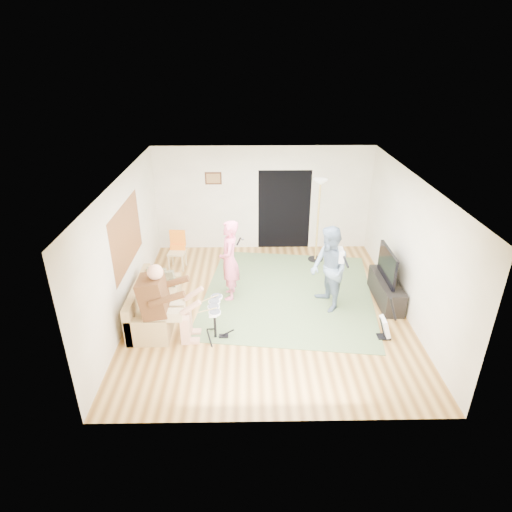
{
  "coord_description": "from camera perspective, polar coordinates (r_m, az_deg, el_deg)",
  "views": [
    {
      "loc": [
        -0.36,
        -7.47,
        4.81
      ],
      "look_at": [
        -0.23,
        0.3,
        1.04
      ],
      "focal_mm": 30.0,
      "sensor_mm": 36.0,
      "label": 1
    }
  ],
  "objects": [
    {
      "name": "sofa",
      "position": [
        8.67,
        -13.72,
        -6.68
      ],
      "size": [
        0.76,
        1.85,
        0.75
      ],
      "color": "#A58752",
      "rests_on": "floor"
    },
    {
      "name": "guitar_spare",
      "position": [
        8.25,
        16.89,
        -8.99
      ],
      "size": [
        0.31,
        0.28,
        0.86
      ],
      "color": "black",
      "rests_on": "floor"
    },
    {
      "name": "walls",
      "position": [
        8.24,
        1.63,
        1.06
      ],
      "size": [
        5.5,
        6.0,
        2.7
      ],
      "primitive_type": null,
      "color": "#EEE5CE",
      "rests_on": "floor"
    },
    {
      "name": "window_blinds",
      "position": [
        8.67,
        -16.87,
        2.64
      ],
      "size": [
        0.0,
        2.05,
        2.05
      ],
      "primitive_type": "plane",
      "rotation": [
        1.57,
        0.0,
        1.57
      ],
      "color": "brown",
      "rests_on": "walls"
    },
    {
      "name": "television",
      "position": [
        9.1,
        17.12,
        -1.12
      ],
      "size": [
        0.06,
        1.04,
        0.66
      ],
      "primitive_type": "cube",
      "color": "black",
      "rests_on": "tv_cabinet"
    },
    {
      "name": "drummer",
      "position": [
        7.86,
        -11.82,
        -7.19
      ],
      "size": [
        0.98,
        0.55,
        1.51
      ],
      "color": "#533017",
      "rests_on": "sofa"
    },
    {
      "name": "guitar_held",
      "position": [
        8.48,
        11.2,
        0.14
      ],
      "size": [
        0.14,
        0.6,
        0.26
      ],
      "primitive_type": null,
      "rotation": [
        0.0,
        0.0,
        -0.03
      ],
      "color": "white",
      "rests_on": "guitarist"
    },
    {
      "name": "doorway",
      "position": [
        11.15,
        3.79,
        6.13
      ],
      "size": [
        2.1,
        0.0,
        2.1
      ],
      "primitive_type": "plane",
      "rotation": [
        1.57,
        0.0,
        0.0
      ],
      "color": "black",
      "rests_on": "walls"
    },
    {
      "name": "singer",
      "position": [
        8.85,
        -3.56,
        -0.59
      ],
      "size": [
        0.42,
        0.64,
        1.74
      ],
      "primitive_type": "imported",
      "rotation": [
        0.0,
        0.0,
        -1.56
      ],
      "color": "pink",
      "rests_on": "floor"
    },
    {
      "name": "picture_frame",
      "position": [
        10.89,
        -5.72,
        10.27
      ],
      "size": [
        0.42,
        0.03,
        0.32
      ],
      "primitive_type": "cube",
      "color": "#3F2314",
      "rests_on": "walls"
    },
    {
      "name": "ceiling",
      "position": [
        7.77,
        1.76,
        10.13
      ],
      "size": [
        6.0,
        6.0,
        0.0
      ],
      "primitive_type": "plane",
      "rotation": [
        3.14,
        0.0,
        0.0
      ],
      "color": "white",
      "rests_on": "walls"
    },
    {
      "name": "drum_kit",
      "position": [
        7.89,
        -5.5,
        -8.83
      ],
      "size": [
        0.41,
        0.73,
        0.75
      ],
      "color": "black",
      "rests_on": "floor"
    },
    {
      "name": "dining_chair",
      "position": [
        10.47,
        -10.44,
        0.1
      ],
      "size": [
        0.43,
        0.45,
        0.92
      ],
      "rotation": [
        0.0,
        0.0,
        -0.1
      ],
      "color": "tan",
      "rests_on": "floor"
    },
    {
      "name": "microphone",
      "position": [
        8.66,
        -2.32,
        1.95
      ],
      "size": [
        0.06,
        0.06,
        0.24
      ],
      "primitive_type": null,
      "color": "black",
      "rests_on": "singer"
    },
    {
      "name": "guitarist",
      "position": [
        8.58,
        9.72,
        -1.77
      ],
      "size": [
        0.87,
        1.0,
        1.76
      ],
      "primitive_type": "imported",
      "rotation": [
        0.0,
        0.0,
        -1.3
      ],
      "color": "slate",
      "rests_on": "floor"
    },
    {
      "name": "torchiere_lamp",
      "position": [
        10.36,
        8.38,
        6.59
      ],
      "size": [
        0.37,
        0.37,
        2.09
      ],
      "color": "black",
      "rests_on": "floor"
    },
    {
      "name": "tv_cabinet",
      "position": [
        9.4,
        16.94,
        -4.38
      ],
      "size": [
        0.4,
        1.4,
        0.5
      ],
      "primitive_type": "cube",
      "color": "black",
      "rests_on": "floor"
    },
    {
      "name": "floor",
      "position": [
        8.89,
        1.52,
        -6.86
      ],
      "size": [
        6.0,
        6.0,
        0.0
      ],
      "primitive_type": "plane",
      "color": "brown",
      "rests_on": "ground"
    },
    {
      "name": "area_rug",
      "position": [
        9.39,
        4.33,
        -4.94
      ],
      "size": [
        4.03,
        4.29,
        0.02
      ],
      "primitive_type": "cube",
      "rotation": [
        0.0,
        0.0,
        -0.13
      ],
      "color": "#526B41",
      "rests_on": "floor"
    }
  ]
}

